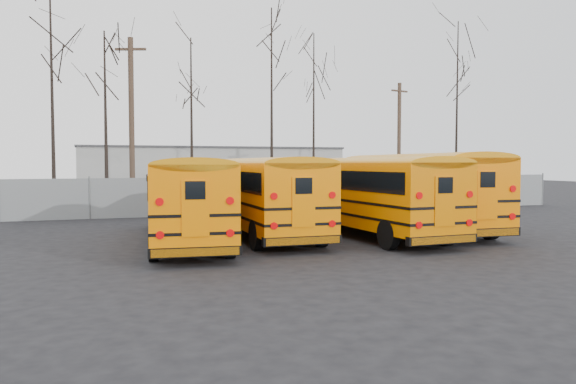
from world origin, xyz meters
name	(u,v)px	position (x,y,z in m)	size (l,w,h in m)	color
ground	(340,245)	(0.00, 0.00, 0.00)	(120.00, 120.00, 0.00)	black
fence	(247,196)	(0.00, 12.00, 1.00)	(40.00, 0.04, 2.00)	gray
distant_building	(210,171)	(2.00, 32.00, 2.00)	(22.00, 8.00, 4.00)	#B5B5B0
bus_a	(185,193)	(-4.86, 2.07, 1.73)	(3.46, 10.75, 2.96)	black
bus_b	(261,189)	(-1.84, 3.18, 1.76)	(2.66, 10.77, 3.00)	black
bus_c	(365,189)	(1.92, 1.97, 1.77)	(3.02, 10.89, 3.02)	black
bus_d	(413,184)	(4.69, 3.10, 1.87)	(3.31, 11.54, 3.19)	black
utility_pole_left	(132,123)	(-5.76, 15.04, 4.94)	(1.65, 0.72, 9.62)	#473528
utility_pole_right	(399,142)	(11.88, 16.46, 4.19)	(1.43, 0.48, 8.16)	#4B382A
tree_2	(52,97)	(-9.82, 15.68, 6.32)	(0.26, 0.26, 12.64)	black
tree_3	(106,124)	(-7.15, 13.79, 4.80)	(0.26, 0.26, 9.60)	black
tree_4	(192,125)	(-2.46, 14.99, 4.92)	(0.26, 0.26, 9.84)	black
tree_5	(272,109)	(2.46, 15.39, 6.02)	(0.26, 0.26, 12.05)	black
tree_6	(314,119)	(6.09, 17.62, 5.64)	(0.26, 0.26, 11.28)	black
tree_7	(457,112)	(16.93, 17.07, 6.41)	(0.26, 0.26, 12.83)	black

